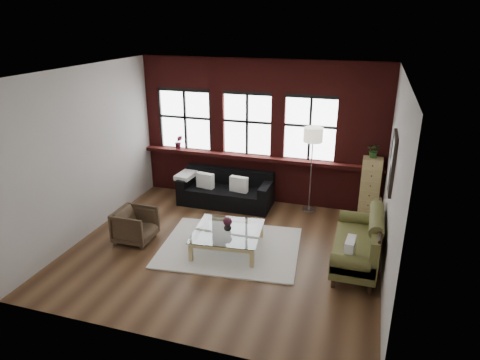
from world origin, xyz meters
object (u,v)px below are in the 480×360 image
(vase, at_px, (228,227))
(floor_lamp, at_px, (311,167))
(armchair, at_px, (135,225))
(coffee_table, at_px, (228,240))
(drawer_chest, at_px, (370,187))
(dark_sofa, at_px, (226,189))
(vintage_settee, at_px, (356,239))

(vase, relative_size, floor_lamp, 0.07)
(armchair, xyz_separation_m, coffee_table, (1.78, 0.20, -0.13))
(armchair, relative_size, floor_lamp, 0.35)
(coffee_table, relative_size, vase, 8.11)
(drawer_chest, height_order, floor_lamp, floor_lamp)
(dark_sofa, relative_size, floor_lamp, 1.03)
(drawer_chest, bearing_deg, vintage_settee, -94.21)
(dark_sofa, distance_m, drawer_chest, 3.13)
(vintage_settee, bearing_deg, vase, -175.81)
(vase, bearing_deg, vintage_settee, 4.19)
(armchair, bearing_deg, vintage_settee, -85.00)
(vintage_settee, xyz_separation_m, drawer_chest, (0.15, 2.10, 0.16))
(vase, bearing_deg, armchair, -173.57)
(dark_sofa, height_order, floor_lamp, floor_lamp)
(floor_lamp, bearing_deg, drawer_chest, 5.24)
(dark_sofa, height_order, drawer_chest, drawer_chest)
(vintage_settee, bearing_deg, floor_lamp, 118.64)
(vintage_settee, distance_m, floor_lamp, 2.32)
(vintage_settee, bearing_deg, drawer_chest, 85.79)
(coffee_table, bearing_deg, armchair, -173.57)
(vintage_settee, distance_m, vase, 2.25)
(vintage_settee, bearing_deg, armchair, -174.82)
(vintage_settee, relative_size, drawer_chest, 1.41)
(vintage_settee, bearing_deg, dark_sofa, 149.38)
(dark_sofa, relative_size, armchair, 2.96)
(vase, relative_size, drawer_chest, 0.11)
(vintage_settee, distance_m, coffee_table, 2.27)
(armchair, distance_m, floor_lamp, 3.83)
(vintage_settee, height_order, coffee_table, vintage_settee)
(vintage_settee, relative_size, vase, 12.46)
(armchair, height_order, drawer_chest, drawer_chest)
(coffee_table, distance_m, drawer_chest, 3.33)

